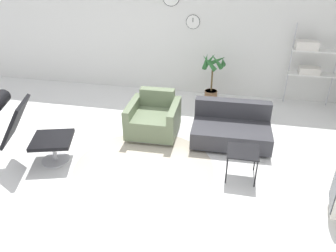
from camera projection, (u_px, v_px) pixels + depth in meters
ground_plane at (150, 155)px, 5.39m from camera, size 12.00×12.00×0.00m
wall_back at (181, 31)px, 7.18m from camera, size 12.00×0.09×2.80m
round_rug at (144, 167)px, 5.08m from camera, size 2.17×2.17×0.01m
lounge_chair at (24, 124)px, 4.89m from camera, size 1.18×0.85×1.14m
armchair_red at (154, 119)px, 5.90m from camera, size 0.89×0.91×0.74m
couch_low at (231, 129)px, 5.67m from camera, size 1.34×0.92×0.66m
side_table at (243, 153)px, 4.68m from camera, size 0.44×0.44×0.45m
potted_plant at (213, 79)px, 6.96m from camera, size 0.55×0.57×1.15m
shelf_unit at (310, 59)px, 6.61m from camera, size 0.95×0.28×1.71m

